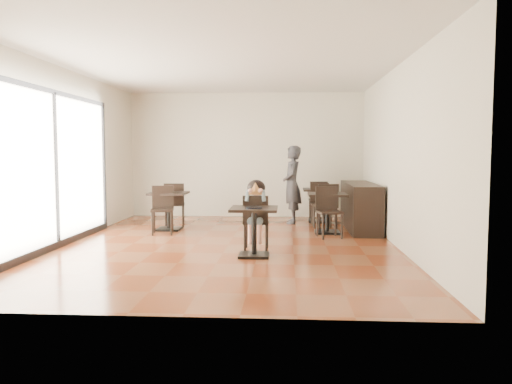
# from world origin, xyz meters

# --- Properties ---
(floor) EXTENTS (6.00, 8.00, 0.01)m
(floor) POSITION_xyz_m (0.00, 0.00, 0.00)
(floor) COLOR brown
(floor) RESTS_ON ground
(ceiling) EXTENTS (6.00, 8.00, 0.01)m
(ceiling) POSITION_xyz_m (0.00, 0.00, 3.20)
(ceiling) COLOR silver
(ceiling) RESTS_ON floor
(wall_back) EXTENTS (6.00, 0.01, 3.20)m
(wall_back) POSITION_xyz_m (0.00, 4.00, 1.60)
(wall_back) COLOR beige
(wall_back) RESTS_ON floor
(wall_front) EXTENTS (6.00, 0.01, 3.20)m
(wall_front) POSITION_xyz_m (0.00, -4.00, 1.60)
(wall_front) COLOR beige
(wall_front) RESTS_ON floor
(wall_left) EXTENTS (0.01, 8.00, 3.20)m
(wall_left) POSITION_xyz_m (-3.00, 0.00, 1.60)
(wall_left) COLOR beige
(wall_left) RESTS_ON floor
(wall_right) EXTENTS (0.01, 8.00, 3.20)m
(wall_right) POSITION_xyz_m (3.00, 0.00, 1.60)
(wall_right) COLOR beige
(wall_right) RESTS_ON floor
(storefront_window) EXTENTS (0.04, 4.50, 2.60)m
(storefront_window) POSITION_xyz_m (-2.97, -0.50, 1.40)
(storefront_window) COLOR white
(storefront_window) RESTS_ON floor
(child_table) EXTENTS (0.75, 0.75, 0.79)m
(child_table) POSITION_xyz_m (0.53, -1.00, 0.39)
(child_table) COLOR black
(child_table) RESTS_ON floor
(child_chair) EXTENTS (0.43, 0.43, 0.95)m
(child_chair) POSITION_xyz_m (0.53, -0.45, 0.47)
(child_chair) COLOR black
(child_chair) RESTS_ON floor
(child) EXTENTS (0.43, 0.60, 1.19)m
(child) POSITION_xyz_m (0.53, -0.45, 0.60)
(child) COLOR slate
(child) RESTS_ON child_chair
(plate) EXTENTS (0.27, 0.27, 0.02)m
(plate) POSITION_xyz_m (0.53, -1.10, 0.80)
(plate) COLOR black
(plate) RESTS_ON child_table
(pizza_slice) EXTENTS (0.28, 0.21, 0.06)m
(pizza_slice) POSITION_xyz_m (0.53, -0.64, 1.03)
(pizza_slice) COLOR tan
(pizza_slice) RESTS_ON child
(adult_patron) EXTENTS (0.46, 0.68, 1.83)m
(adult_patron) POSITION_xyz_m (1.17, 2.81, 0.91)
(adult_patron) COLOR #37363C
(adult_patron) RESTS_ON floor
(cafe_table_mid) EXTENTS (0.94, 0.94, 0.83)m
(cafe_table_mid) POSITION_xyz_m (1.89, 1.39, 0.41)
(cafe_table_mid) COLOR black
(cafe_table_mid) RESTS_ON floor
(cafe_table_left) EXTENTS (0.90, 0.90, 0.82)m
(cafe_table_left) POSITION_xyz_m (-1.48, 1.62, 0.41)
(cafe_table_left) COLOR black
(cafe_table_left) RESTS_ON floor
(cafe_table_back) EXTENTS (0.78, 0.78, 0.80)m
(cafe_table_back) POSITION_xyz_m (1.82, 3.11, 0.40)
(cafe_table_back) COLOR black
(cafe_table_back) RESTS_ON floor
(chair_mid_a) EXTENTS (0.54, 0.54, 1.00)m
(chair_mid_a) POSITION_xyz_m (1.89, 1.94, 0.50)
(chair_mid_a) COLOR black
(chair_mid_a) RESTS_ON floor
(chair_mid_b) EXTENTS (0.54, 0.54, 1.00)m
(chair_mid_b) POSITION_xyz_m (1.89, 0.84, 0.50)
(chair_mid_b) COLOR black
(chair_mid_b) RESTS_ON floor
(chair_left_a) EXTENTS (0.51, 0.51, 0.98)m
(chair_left_a) POSITION_xyz_m (-1.48, 2.17, 0.49)
(chair_left_a) COLOR black
(chair_left_a) RESTS_ON floor
(chair_left_b) EXTENTS (0.51, 0.51, 0.98)m
(chair_left_b) POSITION_xyz_m (-1.48, 1.07, 0.49)
(chair_left_b) COLOR black
(chair_left_b) RESTS_ON floor
(chair_back_a) EXTENTS (0.45, 0.45, 0.96)m
(chair_back_a) POSITION_xyz_m (1.82, 3.50, 0.48)
(chair_back_a) COLOR black
(chair_back_a) RESTS_ON floor
(chair_back_b) EXTENTS (0.45, 0.45, 0.96)m
(chair_back_b) POSITION_xyz_m (1.82, 2.56, 0.48)
(chair_back_b) COLOR black
(chair_back_b) RESTS_ON floor
(service_counter) EXTENTS (0.60, 2.40, 1.00)m
(service_counter) POSITION_xyz_m (2.65, 2.00, 0.50)
(service_counter) COLOR black
(service_counter) RESTS_ON floor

